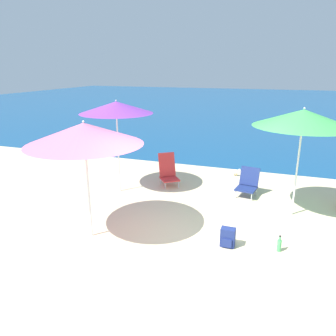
# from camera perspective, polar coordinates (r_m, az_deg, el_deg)

# --- Properties ---
(ground_plane) EXTENTS (60.00, 60.00, 0.00)m
(ground_plane) POSITION_cam_1_polar(r_m,az_deg,el_deg) (5.87, 3.86, -14.13)
(ground_plane) COLOR beige
(sea_water) EXTENTS (60.00, 40.00, 0.01)m
(sea_water) POSITION_cam_1_polar(r_m,az_deg,el_deg) (30.03, 17.24, 10.61)
(sea_water) COLOR navy
(sea_water) RESTS_ON ground
(beach_umbrella_green) EXTENTS (1.97, 1.97, 2.30)m
(beach_umbrella_green) POSITION_cam_1_polar(r_m,az_deg,el_deg) (7.06, 22.49, 8.03)
(beach_umbrella_green) COLOR white
(beach_umbrella_green) RESTS_ON ground
(beach_umbrella_pink) EXTENTS (2.05, 2.05, 2.18)m
(beach_umbrella_pink) POSITION_cam_1_polar(r_m,az_deg,el_deg) (5.83, -14.38, 5.80)
(beach_umbrella_pink) COLOR white
(beach_umbrella_pink) RESTS_ON ground
(beach_umbrella_purple) EXTENTS (1.77, 1.77, 2.31)m
(beach_umbrella_purple) POSITION_cam_1_polar(r_m,az_deg,el_deg) (8.02, -9.01, 10.36)
(beach_umbrella_purple) COLOR white
(beach_umbrella_purple) RESTS_ON ground
(beach_chair_red) EXTENTS (0.70, 0.73, 0.85)m
(beach_chair_red) POSITION_cam_1_polar(r_m,az_deg,el_deg) (8.78, 0.01, -0.48)
(beach_chair_red) COLOR silver
(beach_chair_red) RESTS_ON ground
(beach_chair_navy) EXTENTS (0.55, 0.64, 0.68)m
(beach_chair_navy) POSITION_cam_1_polar(r_m,az_deg,el_deg) (8.30, 13.72, -2.51)
(beach_chair_navy) COLOR silver
(beach_chair_navy) RESTS_ON ground
(backpack_navy) EXTENTS (0.25, 0.19, 0.35)m
(backpack_navy) POSITION_cam_1_polar(r_m,az_deg,el_deg) (6.00, 10.37, -11.82)
(backpack_navy) COLOR navy
(backpack_navy) RESTS_ON ground
(water_bottle) EXTENTS (0.07, 0.07, 0.29)m
(water_bottle) POSITION_cam_1_polar(r_m,az_deg,el_deg) (6.09, 18.80, -12.58)
(water_bottle) COLOR #4CB266
(water_bottle) RESTS_ON ground
(seagull) EXTENTS (0.27, 0.11, 0.23)m
(seagull) POSITION_cam_1_polar(r_m,az_deg,el_deg) (9.72, 11.78, -0.60)
(seagull) COLOR gold
(seagull) RESTS_ON ground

